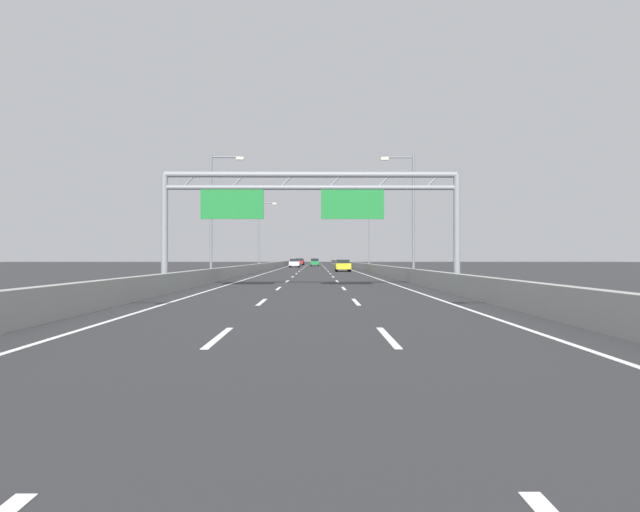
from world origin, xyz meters
The scene contains 49 objects.
ground_plane centered at (0.00, 100.00, 0.00)m, with size 260.00×260.00×0.00m, color #2D2D30.
lane_dash_left_1 centered at (-1.80, 12.50, 0.01)m, with size 0.16×3.00×0.01m, color white.
lane_dash_left_2 centered at (-1.80, 21.50, 0.01)m, with size 0.16×3.00×0.01m, color white.
lane_dash_left_3 centered at (-1.80, 30.50, 0.01)m, with size 0.16×3.00×0.01m, color white.
lane_dash_left_4 centered at (-1.80, 39.50, 0.01)m, with size 0.16×3.00×0.01m, color white.
lane_dash_left_5 centered at (-1.80, 48.50, 0.01)m, with size 0.16×3.00×0.01m, color white.
lane_dash_left_6 centered at (-1.80, 57.50, 0.01)m, with size 0.16×3.00×0.01m, color white.
lane_dash_left_7 centered at (-1.80, 66.50, 0.01)m, with size 0.16×3.00×0.01m, color white.
lane_dash_left_8 centered at (-1.80, 75.50, 0.01)m, with size 0.16×3.00×0.01m, color white.
lane_dash_left_9 centered at (-1.80, 84.50, 0.01)m, with size 0.16×3.00×0.01m, color white.
lane_dash_left_10 centered at (-1.80, 93.50, 0.01)m, with size 0.16×3.00×0.01m, color white.
lane_dash_left_11 centered at (-1.80, 102.50, 0.01)m, with size 0.16×3.00×0.01m, color white.
lane_dash_left_12 centered at (-1.80, 111.50, 0.01)m, with size 0.16×3.00×0.01m, color white.
lane_dash_left_13 centered at (-1.80, 120.50, 0.01)m, with size 0.16×3.00×0.01m, color white.
lane_dash_left_14 centered at (-1.80, 129.50, 0.01)m, with size 0.16×3.00×0.01m, color white.
lane_dash_left_15 centered at (-1.80, 138.50, 0.01)m, with size 0.16×3.00×0.01m, color white.
lane_dash_left_16 centered at (-1.80, 147.50, 0.01)m, with size 0.16×3.00×0.01m, color white.
lane_dash_left_17 centered at (-1.80, 156.50, 0.01)m, with size 0.16×3.00×0.01m, color white.
lane_dash_right_1 centered at (1.80, 12.50, 0.01)m, with size 0.16×3.00×0.01m, color white.
lane_dash_right_2 centered at (1.80, 21.50, 0.01)m, with size 0.16×3.00×0.01m, color white.
lane_dash_right_3 centered at (1.80, 30.50, 0.01)m, with size 0.16×3.00×0.01m, color white.
lane_dash_right_4 centered at (1.80, 39.50, 0.01)m, with size 0.16×3.00×0.01m, color white.
lane_dash_right_5 centered at (1.80, 48.50, 0.01)m, with size 0.16×3.00×0.01m, color white.
lane_dash_right_6 centered at (1.80, 57.50, 0.01)m, with size 0.16×3.00×0.01m, color white.
lane_dash_right_7 centered at (1.80, 66.50, 0.01)m, with size 0.16×3.00×0.01m, color white.
lane_dash_right_8 centered at (1.80, 75.50, 0.01)m, with size 0.16×3.00×0.01m, color white.
lane_dash_right_9 centered at (1.80, 84.50, 0.01)m, with size 0.16×3.00×0.01m, color white.
lane_dash_right_10 centered at (1.80, 93.50, 0.01)m, with size 0.16×3.00×0.01m, color white.
lane_dash_right_11 centered at (1.80, 102.50, 0.01)m, with size 0.16×3.00×0.01m, color white.
lane_dash_right_12 centered at (1.80, 111.50, 0.01)m, with size 0.16×3.00×0.01m, color white.
lane_dash_right_13 centered at (1.80, 120.50, 0.01)m, with size 0.16×3.00×0.01m, color white.
lane_dash_right_14 centered at (1.80, 129.50, 0.01)m, with size 0.16×3.00×0.01m, color white.
lane_dash_right_15 centered at (1.80, 138.50, 0.01)m, with size 0.16×3.00×0.01m, color white.
lane_dash_right_16 centered at (1.80, 147.50, 0.01)m, with size 0.16×3.00×0.01m, color white.
lane_dash_right_17 centered at (1.80, 156.50, 0.01)m, with size 0.16×3.00×0.01m, color white.
edge_line_left centered at (-5.25, 88.00, 0.01)m, with size 0.16×176.00×0.01m, color white.
edge_line_right centered at (5.25, 88.00, 0.01)m, with size 0.16×176.00×0.01m, color white.
barrier_left centered at (-6.90, 110.00, 0.47)m, with size 0.45×220.00×0.95m.
barrier_right centered at (6.90, 110.00, 0.47)m, with size 0.45×220.00×0.95m.
sign_gantry centered at (-0.23, 29.87, 4.81)m, with size 16.17×0.36×6.36m.
streetlamp_left_mid centered at (-7.47, 41.51, 5.40)m, with size 2.58×0.28×9.50m.
streetlamp_right_mid centered at (7.47, 41.51, 5.40)m, with size 2.58×0.28×9.50m.
streetlamp_left_far centered at (-7.47, 75.20, 5.40)m, with size 2.58×0.28×9.50m.
streetlamp_right_far centered at (7.47, 75.20, 5.40)m, with size 2.58×0.28×9.50m.
red_car centered at (-3.56, 123.09, 0.80)m, with size 1.83×4.67×1.57m.
green_car centered at (0.04, 110.31, 0.80)m, with size 1.74×4.66×1.56m.
black_car centered at (-3.50, 129.40, 0.76)m, with size 1.87×4.45×1.50m.
yellow_car centered at (3.59, 66.77, 0.77)m, with size 1.79×4.58×1.47m.
white_car centered at (-3.56, 96.52, 0.78)m, with size 1.81×4.69×1.52m.
Camera 1 is at (0.27, 1.19, 1.70)m, focal length 29.83 mm.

